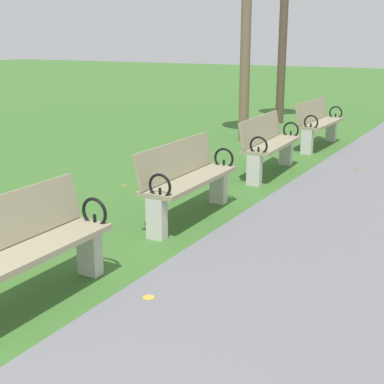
% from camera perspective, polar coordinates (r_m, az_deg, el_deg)
% --- Properties ---
extents(park_bench_2, '(0.49, 1.60, 0.90)m').
position_cam_1_polar(park_bench_2, '(4.40, -17.57, -5.79)').
color(park_bench_2, gray).
rests_on(park_bench_2, ground).
extents(park_bench_3, '(0.50, 1.61, 0.90)m').
position_cam_1_polar(park_bench_3, '(6.28, -0.57, 1.43)').
color(park_bench_3, gray).
rests_on(park_bench_3, ground).
extents(park_bench_4, '(0.55, 1.62, 0.90)m').
position_cam_1_polar(park_bench_4, '(8.49, 8.05, 5.08)').
color(park_bench_4, gray).
rests_on(park_bench_4, ground).
extents(park_bench_5, '(0.50, 1.61, 0.90)m').
position_cam_1_polar(park_bench_5, '(10.84, 13.09, 7.14)').
color(park_bench_5, gray).
rests_on(park_bench_5, ground).
extents(scattered_leaves, '(4.99, 14.65, 0.02)m').
position_cam_1_polar(scattered_leaves, '(6.12, -3.49, -3.65)').
color(scattered_leaves, brown).
rests_on(scattered_leaves, ground).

